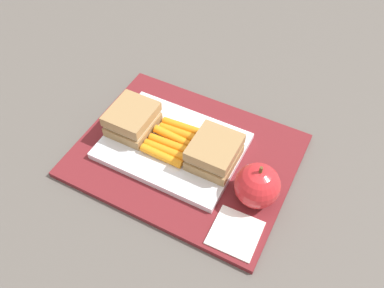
% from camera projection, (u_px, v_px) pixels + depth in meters
% --- Properties ---
extents(ground_plane, '(2.40, 2.40, 0.00)m').
position_uv_depth(ground_plane, '(186.00, 157.00, 0.69)').
color(ground_plane, '#56514C').
extents(lunchbag_mat, '(0.36, 0.28, 0.01)m').
position_uv_depth(lunchbag_mat, '(186.00, 155.00, 0.69)').
color(lunchbag_mat, maroon).
rests_on(lunchbag_mat, ground_plane).
extents(food_tray, '(0.23, 0.17, 0.01)m').
position_uv_depth(food_tray, '(173.00, 146.00, 0.69)').
color(food_tray, white).
rests_on(food_tray, lunchbag_mat).
extents(sandwich_half_left, '(0.07, 0.08, 0.04)m').
position_uv_depth(sandwich_half_left, '(132.00, 119.00, 0.69)').
color(sandwich_half_left, '#9E7A4C').
rests_on(sandwich_half_left, food_tray).
extents(sandwich_half_right, '(0.07, 0.08, 0.04)m').
position_uv_depth(sandwich_half_right, '(214.00, 152.00, 0.64)').
color(sandwich_half_right, '#9E7A4C').
rests_on(sandwich_half_right, food_tray).
extents(carrot_sticks_bundle, '(0.08, 0.09, 0.02)m').
position_uv_depth(carrot_sticks_bundle, '(172.00, 141.00, 0.68)').
color(carrot_sticks_bundle, orange).
rests_on(carrot_sticks_bundle, food_tray).
extents(apple, '(0.07, 0.07, 0.08)m').
position_uv_depth(apple, '(257.00, 186.00, 0.60)').
color(apple, red).
rests_on(apple, lunchbag_mat).
extents(paper_napkin, '(0.07, 0.07, 0.00)m').
position_uv_depth(paper_napkin, '(235.00, 233.00, 0.59)').
color(paper_napkin, white).
rests_on(paper_napkin, lunchbag_mat).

